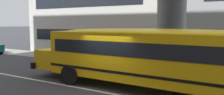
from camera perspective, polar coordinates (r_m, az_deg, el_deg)
ground_plane at (r=10.05m, az=-2.07°, el=-11.44°), size 400.00×400.00×0.00m
sidewalk_far at (r=16.32m, az=11.36°, el=-4.66°), size 120.00×3.00×0.01m
lane_centreline at (r=10.05m, az=-2.07°, el=-11.43°), size 110.00×0.16×0.01m
school_bus at (r=10.14m, az=10.35°, el=-1.67°), size 12.65×3.16×2.82m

